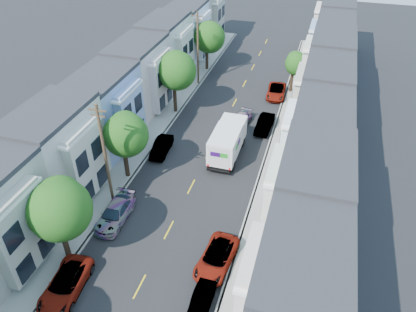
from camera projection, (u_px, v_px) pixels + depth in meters
ground at (169, 230)px, 34.67m from camera, size 160.00×160.00×0.00m
road_slab at (216, 138)px, 46.35m from camera, size 12.00×70.00×0.02m
curb_left at (167, 130)px, 47.72m from camera, size 0.30×70.00×0.15m
curb_right at (269, 146)px, 44.90m from camera, size 0.30×70.00×0.15m
sidewalk_left at (157, 128)px, 48.03m from camera, size 2.60×70.00×0.15m
sidewalk_right at (280, 148)px, 44.60m from camera, size 2.60×70.00×0.15m
centerline at (216, 138)px, 46.36m from camera, size 0.12×70.00×0.01m
townhouse_row_left at (128, 124)px, 48.95m from camera, size 5.00×70.00×8.50m
townhouse_row_right at (315, 154)px, 43.76m from camera, size 5.00×70.00×8.50m
tree_b at (59, 210)px, 29.31m from camera, size 4.70×4.70×7.48m
tree_c at (125, 135)px, 37.73m from camera, size 4.26×4.26×7.12m
tree_d at (176, 71)px, 48.05m from camera, size 4.70×4.70×7.97m
tree_e at (209, 37)px, 59.08m from camera, size 4.59×4.59×7.36m
tree_far_r at (296, 64)px, 53.43m from camera, size 3.10×3.10×5.71m
utility_pole_near at (105, 156)px, 34.70m from camera, size 1.60×0.26×10.00m
utility_pole_far at (198, 49)px, 54.95m from camera, size 1.60×0.26×10.00m
fedex_truck at (228, 141)px, 42.56m from camera, size 2.70×7.02×3.37m
lead_sedan at (240, 120)px, 48.44m from camera, size 2.42×4.39×1.25m
parked_left_b at (66, 285)px, 29.27m from camera, size 2.89×5.44×1.46m
parked_left_c at (115, 213)px, 35.27m from camera, size 2.21×5.04×1.50m
parked_left_d at (162, 147)px, 43.67m from camera, size 1.83×4.38×1.43m
parked_right_a at (201, 303)px, 28.20m from camera, size 1.31×3.68×1.23m
parked_right_b at (217, 258)px, 31.28m from camera, size 2.87×5.35×1.43m
parked_right_c at (265, 124)px, 47.51m from camera, size 1.78×4.55×1.49m
parked_right_d at (276, 92)px, 54.42m from camera, size 2.64×5.24×1.42m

